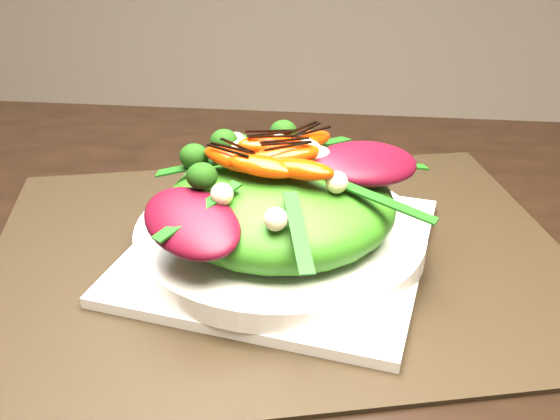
# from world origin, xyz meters

# --- Properties ---
(dining_table) EXTENTS (1.60, 0.90, 0.75)m
(dining_table) POSITION_xyz_m (0.00, 0.00, 0.73)
(dining_table) COLOR black
(dining_table) RESTS_ON floor
(placemat) EXTENTS (0.57, 0.49, 0.00)m
(placemat) POSITION_xyz_m (0.05, 0.08, 0.75)
(placemat) COLOR black
(placemat) RESTS_ON dining_table
(plate_base) EXTENTS (0.28, 0.28, 0.01)m
(plate_base) POSITION_xyz_m (0.05, 0.08, 0.76)
(plate_base) COLOR silver
(plate_base) RESTS_ON placemat
(salad_bowl) EXTENTS (0.25, 0.25, 0.02)m
(salad_bowl) POSITION_xyz_m (0.05, 0.08, 0.77)
(salad_bowl) COLOR silver
(salad_bowl) RESTS_ON plate_base
(lettuce_mound) EXTENTS (0.24, 0.24, 0.07)m
(lettuce_mound) POSITION_xyz_m (0.05, 0.08, 0.80)
(lettuce_mound) COLOR #2E6913
(lettuce_mound) RESTS_ON salad_bowl
(radicchio_leaf) EXTENTS (0.11, 0.10, 0.02)m
(radicchio_leaf) POSITION_xyz_m (0.12, 0.10, 0.83)
(radicchio_leaf) COLOR #3F0612
(radicchio_leaf) RESTS_ON lettuce_mound
(orange_segment) EXTENTS (0.06, 0.04, 0.01)m
(orange_segment) POSITION_xyz_m (0.05, 0.10, 0.84)
(orange_segment) COLOR red
(orange_segment) RESTS_ON lettuce_mound
(broccoli_floret) EXTENTS (0.04, 0.04, 0.03)m
(broccoli_floret) POSITION_xyz_m (-0.02, 0.13, 0.84)
(broccoli_floret) COLOR black
(broccoli_floret) RESTS_ON lettuce_mound
(macadamia_nut) EXTENTS (0.02, 0.02, 0.02)m
(macadamia_nut) POSITION_xyz_m (0.07, 0.03, 0.84)
(macadamia_nut) COLOR beige
(macadamia_nut) RESTS_ON lettuce_mound
(balsamic_drizzle) EXTENTS (0.04, 0.02, 0.00)m
(balsamic_drizzle) POSITION_xyz_m (0.05, 0.10, 0.85)
(balsamic_drizzle) COLOR black
(balsamic_drizzle) RESTS_ON orange_segment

